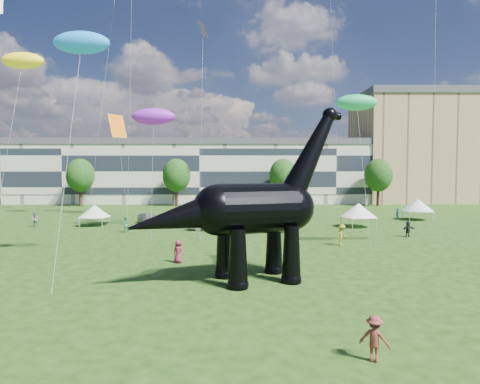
{
  "coord_description": "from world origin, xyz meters",
  "views": [
    {
      "loc": [
        -0.75,
        -22.23,
        6.58
      ],
      "look_at": [
        -0.49,
        8.0,
        5.0
      ],
      "focal_mm": 30.0,
      "sensor_mm": 36.0,
      "label": 1
    }
  ],
  "objects": [
    {
      "name": "apartment_block",
      "position": [
        40.0,
        65.0,
        11.0
      ],
      "size": [
        28.0,
        18.0,
        22.0
      ],
      "primitive_type": "cube",
      "color": "tan",
      "rests_on": "ground"
    },
    {
      "name": "gazebo_near",
      "position": [
        13.57,
        24.48,
        1.97
      ],
      "size": [
        4.73,
        4.73,
        2.81
      ],
      "rotation": [
        0.0,
        0.0,
        0.19
      ],
      "color": "white",
      "rests_on": "ground"
    },
    {
      "name": "car_dark",
      "position": [
        3.65,
        22.03,
        0.68
      ],
      "size": [
        2.14,
        4.77,
        1.36
      ],
      "primitive_type": "imported",
      "rotation": [
        0.0,
        0.0,
        -0.05
      ],
      "color": "#595960",
      "rests_on": "ground"
    },
    {
      "name": "gazebo_left",
      "position": [
        -17.77,
        25.74,
        1.78
      ],
      "size": [
        3.72,
        3.72,
        2.54
      ],
      "rotation": [
        0.0,
        0.0,
        -0.02
      ],
      "color": "silver",
      "rests_on": "ground"
    },
    {
      "name": "visitors",
      "position": [
        -1.52,
        14.22,
        0.85
      ],
      "size": [
        46.03,
        40.57,
        1.89
      ],
      "color": "slate",
      "rests_on": "ground"
    },
    {
      "name": "tree_far_right",
      "position": [
        26.0,
        53.0,
        6.29
      ],
      "size": [
        5.2,
        5.2,
        9.44
      ],
      "color": "#382314",
      "rests_on": "ground"
    },
    {
      "name": "gazebo_far",
      "position": [
        23.64,
        31.28,
        2.0
      ],
      "size": [
        4.43,
        4.43,
        2.84
      ],
      "rotation": [
        0.0,
        0.0,
        -0.09
      ],
      "color": "silver",
      "rests_on": "ground"
    },
    {
      "name": "dinosaur_sculpture",
      "position": [
        -0.07,
        1.47,
        4.16
      ],
      "size": [
        13.29,
        6.34,
        11.01
      ],
      "rotation": [
        0.0,
        0.0,
        0.34
      ],
      "color": "black",
      "rests_on": "ground"
    },
    {
      "name": "tree_far_left",
      "position": [
        -30.0,
        53.0,
        6.29
      ],
      "size": [
        5.2,
        5.2,
        9.44
      ],
      "color": "#382314",
      "rests_on": "ground"
    },
    {
      "name": "terrace_row",
      "position": [
        -8.0,
        62.0,
        6.0
      ],
      "size": [
        78.0,
        11.0,
        12.0
      ],
      "primitive_type": "cube",
      "color": "beige",
      "rests_on": "ground"
    },
    {
      "name": "car_grey",
      "position": [
        -3.46,
        21.75,
        0.78
      ],
      "size": [
        4.9,
        2.3,
        1.55
      ],
      "primitive_type": "imported",
      "rotation": [
        0.0,
        0.0,
        1.43
      ],
      "color": "gray",
      "rests_on": "ground"
    },
    {
      "name": "kites",
      "position": [
        -5.52,
        13.03,
        17.89
      ],
      "size": [
        54.27,
        43.57,
        27.52
      ],
      "color": "red",
      "rests_on": "ground"
    },
    {
      "name": "tree_mid_right",
      "position": [
        8.0,
        53.0,
        6.29
      ],
      "size": [
        5.2,
        5.2,
        9.44
      ],
      "color": "#382314",
      "rests_on": "ground"
    },
    {
      "name": "car_silver",
      "position": [
        -11.74,
        27.5,
        0.73
      ],
      "size": [
        3.81,
        4.49,
        1.45
      ],
      "primitive_type": "imported",
      "rotation": [
        0.0,
        0.0,
        0.59
      ],
      "color": "#AFAEB3",
      "rests_on": "ground"
    },
    {
      "name": "ground",
      "position": [
        0.0,
        0.0,
        0.0
      ],
      "size": [
        220.0,
        220.0,
        0.0
      ],
      "primitive_type": "plane",
      "color": "#16330C",
      "rests_on": "ground"
    },
    {
      "name": "car_white",
      "position": [
        -2.25,
        23.8,
        0.67
      ],
      "size": [
        5.02,
        2.63,
        1.35
      ],
      "primitive_type": "imported",
      "rotation": [
        0.0,
        0.0,
        1.49
      ],
      "color": "silver",
      "rests_on": "ground"
    },
    {
      "name": "tree_mid_left",
      "position": [
        -12.0,
        53.0,
        6.29
      ],
      "size": [
        5.2,
        5.2,
        9.44
      ],
      "color": "#382314",
      "rests_on": "ground"
    }
  ]
}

